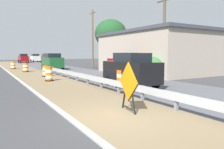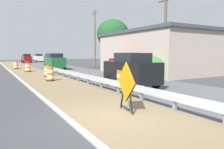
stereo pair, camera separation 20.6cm
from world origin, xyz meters
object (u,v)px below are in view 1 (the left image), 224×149
(traffic_barrel_nearest, at_px, (121,80))
(utility_pole_mid, at_px, (93,38))
(car_lead_near_lane, at_px, (131,70))
(traffic_barrel_mid, at_px, (46,72))
(car_trailing_far_lane, at_px, (52,61))
(traffic_barrel_close, at_px, (49,75))
(car_mid_far_lane, at_px, (47,59))
(traffic_barrel_far, at_px, (26,68))
(car_distant_a, at_px, (126,65))
(warning_sign_diamond, at_px, (128,84))
(utility_pole_near, at_px, (164,35))
(traffic_barrel_farther, at_px, (13,66))
(car_trailing_near_lane, at_px, (36,58))
(car_lead_far_lane, at_px, (23,58))

(traffic_barrel_nearest, xyz_separation_m, utility_pole_mid, (6.87, 18.34, 4.01))
(car_lead_near_lane, relative_size, utility_pole_mid, 0.49)
(traffic_barrel_mid, relative_size, car_trailing_far_lane, 0.22)
(traffic_barrel_close, distance_m, car_trailing_far_lane, 13.08)
(car_mid_far_lane, bearing_deg, traffic_barrel_mid, -12.51)
(traffic_barrel_close, xyz_separation_m, car_lead_near_lane, (3.83, -5.64, 0.58))
(traffic_barrel_far, distance_m, car_lead_near_lane, 16.24)
(car_distant_a, bearing_deg, car_lead_near_lane, -34.35)
(warning_sign_diamond, xyz_separation_m, car_mid_far_lane, (7.48, 42.37, 0.05))
(warning_sign_diamond, height_order, traffic_barrel_nearest, warning_sign_diamond)
(traffic_barrel_nearest, distance_m, car_mid_far_lane, 37.84)
(car_distant_a, bearing_deg, traffic_barrel_mid, -120.26)
(car_lead_near_lane, bearing_deg, utility_pole_mid, -17.66)
(warning_sign_diamond, height_order, car_distant_a, car_distant_a)
(traffic_barrel_nearest, xyz_separation_m, traffic_barrel_mid, (-2.45, 9.31, -0.06))
(traffic_barrel_close, relative_size, car_lead_near_lane, 0.26)
(car_lead_near_lane, xyz_separation_m, car_trailing_far_lane, (-0.14, 18.18, 0.01))
(traffic_barrel_far, bearing_deg, traffic_barrel_mid, -83.21)
(utility_pole_near, bearing_deg, traffic_barrel_close, 160.80)
(traffic_barrel_far, bearing_deg, car_distant_a, -53.11)
(traffic_barrel_close, distance_m, car_mid_far_lane, 32.80)
(warning_sign_diamond, bearing_deg, car_distant_a, -115.78)
(traffic_barrel_farther, relative_size, utility_pole_mid, 0.12)
(car_distant_a, bearing_deg, car_mid_far_lane, 177.24)
(traffic_barrel_mid, relative_size, car_trailing_near_lane, 0.22)
(car_lead_far_lane, bearing_deg, car_trailing_near_lane, -41.13)
(traffic_barrel_close, bearing_deg, traffic_barrel_far, 90.90)
(utility_pole_mid, bearing_deg, traffic_barrel_close, -128.06)
(traffic_barrel_farther, bearing_deg, car_distant_a, -63.20)
(traffic_barrel_farther, xyz_separation_m, utility_pole_mid, (10.79, -3.71, 4.05))
(car_distant_a, bearing_deg, car_trailing_far_lane, -165.70)
(utility_pole_near, height_order, utility_pole_mid, utility_pole_mid)
(traffic_barrel_nearest, relative_size, car_lead_near_lane, 0.26)
(traffic_barrel_far, distance_m, car_lead_far_lane, 28.87)
(traffic_barrel_nearest, relative_size, car_distant_a, 0.27)
(traffic_barrel_farther, height_order, car_mid_far_lane, car_mid_far_lane)
(utility_pole_mid, bearing_deg, car_lead_far_lane, 103.31)
(traffic_barrel_mid, xyz_separation_m, car_lead_near_lane, (3.23, -9.28, 0.65))
(car_distant_a, bearing_deg, car_trailing_near_lane, 177.70)
(traffic_barrel_close, relative_size, traffic_barrel_farther, 1.09)
(traffic_barrel_farther, distance_m, car_distant_a, 18.34)
(traffic_barrel_mid, xyz_separation_m, car_trailing_far_lane, (3.08, 8.89, 0.66))
(traffic_barrel_nearest, distance_m, car_lead_near_lane, 0.98)
(traffic_barrel_close, relative_size, car_trailing_far_lane, 0.25)
(traffic_barrel_mid, xyz_separation_m, utility_pole_mid, (9.31, 9.03, 4.07))
(traffic_barrel_farther, bearing_deg, traffic_barrel_close, -86.97)
(traffic_barrel_mid, distance_m, utility_pole_near, 11.38)
(traffic_barrel_mid, distance_m, car_distant_a, 7.72)
(car_lead_near_lane, height_order, utility_pole_mid, utility_pole_mid)
(traffic_barrel_far, bearing_deg, car_lead_near_lane, -75.76)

